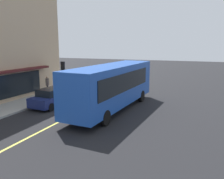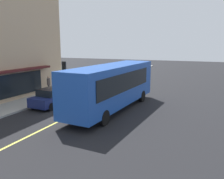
# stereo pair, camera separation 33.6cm
# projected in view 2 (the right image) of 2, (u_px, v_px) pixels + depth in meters

# --- Properties ---
(ground) EXTENTS (120.00, 120.00, 0.00)m
(ground) POSITION_uv_depth(u_px,v_px,m) (78.00, 112.00, 17.75)
(ground) COLOR black
(sidewalk) EXTENTS (80.00, 2.85, 0.15)m
(sidewalk) POSITION_uv_depth(u_px,v_px,m) (23.00, 104.00, 19.89)
(sidewalk) COLOR #9E9B93
(sidewalk) RESTS_ON ground
(lane_centre_stripe) EXTENTS (36.00, 0.16, 0.01)m
(lane_centre_stripe) POSITION_uv_depth(u_px,v_px,m) (78.00, 112.00, 17.75)
(lane_centre_stripe) COLOR #D8D14C
(lane_centre_stripe) RESTS_ON ground
(bus) EXTENTS (11.25, 3.11, 3.50)m
(bus) POSITION_uv_depth(u_px,v_px,m) (113.00, 85.00, 18.09)
(bus) COLOR #1E4CAD
(bus) RESTS_ON ground
(traffic_light) EXTENTS (0.30, 0.52, 3.20)m
(traffic_light) POSITION_uv_depth(u_px,v_px,m) (64.00, 70.00, 23.59)
(traffic_light) COLOR #2D2D33
(traffic_light) RESTS_ON sidewalk
(car_navy) EXTENTS (4.37, 2.01, 1.52)m
(car_navy) POSITION_uv_depth(u_px,v_px,m) (54.00, 97.00, 19.50)
(car_navy) COLOR navy
(car_navy) RESTS_ON ground
(pedestrian_mid_block) EXTENTS (0.34, 0.34, 1.79)m
(pedestrian_mid_block) POSITION_uv_depth(u_px,v_px,m) (49.00, 83.00, 23.41)
(pedestrian_mid_block) COLOR black
(pedestrian_mid_block) RESTS_ON sidewalk
(pedestrian_by_curb) EXTENTS (0.34, 0.34, 1.62)m
(pedestrian_by_curb) POSITION_uv_depth(u_px,v_px,m) (81.00, 78.00, 27.33)
(pedestrian_by_curb) COLOR black
(pedestrian_by_curb) RESTS_ON sidewalk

